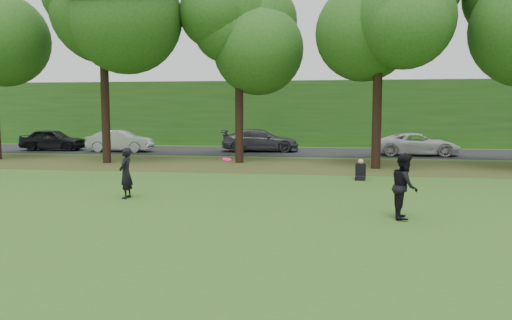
% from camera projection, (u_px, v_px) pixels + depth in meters
% --- Properties ---
extents(ground, '(120.00, 120.00, 0.00)m').
position_uv_depth(ground, '(257.00, 223.00, 12.62)').
color(ground, '#375C1C').
rests_on(ground, ground).
extents(leaf_litter, '(60.00, 7.00, 0.01)m').
position_uv_depth(leaf_litter, '(294.00, 165.00, 25.41)').
color(leaf_litter, '#4B3B1B').
rests_on(leaf_litter, ground).
extents(street, '(70.00, 7.00, 0.02)m').
position_uv_depth(street, '(303.00, 152.00, 33.28)').
color(street, black).
rests_on(street, ground).
extents(far_hedge, '(70.00, 3.00, 5.00)m').
position_uv_depth(far_hedge, '(307.00, 114.00, 38.93)').
color(far_hedge, '#1E4E16').
rests_on(far_hedge, ground).
extents(player_left, '(0.40, 0.60, 1.64)m').
position_uv_depth(player_left, '(126.00, 173.00, 16.06)').
color(player_left, black).
rests_on(player_left, ground).
extents(player_right, '(0.72, 0.89, 1.73)m').
position_uv_depth(player_right, '(404.00, 186.00, 13.09)').
color(player_right, black).
rests_on(player_right, ground).
extents(parked_cars, '(39.65, 3.90, 1.50)m').
position_uv_depth(parked_cars, '(296.00, 142.00, 32.34)').
color(parked_cars, black).
rests_on(parked_cars, street).
extents(frisbee, '(0.38, 0.38, 0.09)m').
position_uv_depth(frisbee, '(227.00, 159.00, 14.43)').
color(frisbee, '#F0144D').
rests_on(frisbee, ground).
extents(seated_person, '(0.48, 0.77, 0.83)m').
position_uv_depth(seated_person, '(361.00, 172.00, 20.47)').
color(seated_person, black).
rests_on(seated_person, ground).
extents(tree_line, '(55.30, 7.90, 12.31)m').
position_uv_depth(tree_line, '(288.00, 8.00, 24.59)').
color(tree_line, black).
rests_on(tree_line, ground).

